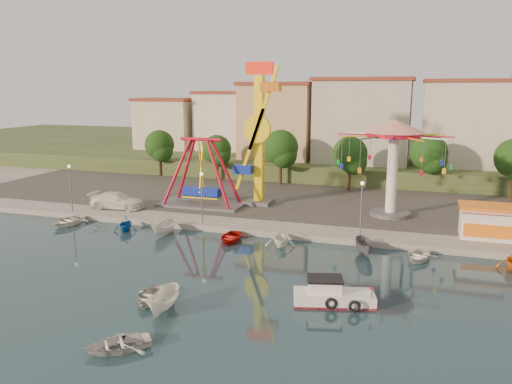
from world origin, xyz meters
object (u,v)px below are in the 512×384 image
at_px(wave_swinger, 394,146).
at_px(cabin_motorboat, 332,296).
at_px(skiff, 164,301).
at_px(van, 117,201).
at_px(kamikaze_tower, 260,138).
at_px(pirate_ship_ride, 202,174).
at_px(rowboat_a, 150,296).

xyz_separation_m(wave_swinger, cabin_motorboat, (-2.37, -23.24, -7.69)).
xyz_separation_m(skiff, van, (-17.59, 21.48, 0.78)).
bearing_deg(skiff, kamikaze_tower, 90.29).
bearing_deg(cabin_motorboat, van, 133.95).
bearing_deg(wave_swinger, skiff, -114.05).
xyz_separation_m(pirate_ship_ride, rowboat_a, (7.33, -24.90, -4.03)).
height_order(pirate_ship_ride, kamikaze_tower, kamikaze_tower).
distance_m(pirate_ship_ride, rowboat_a, 26.26).
relative_size(pirate_ship_ride, van, 1.58).
height_order(kamikaze_tower, wave_swinger, kamikaze_tower).
relative_size(kamikaze_tower, wave_swinger, 1.42).
bearing_deg(van, wave_swinger, -82.93).
relative_size(wave_swinger, cabin_motorboat, 2.03).
relative_size(skiff, van, 0.60).
xyz_separation_m(cabin_motorboat, van, (-27.66, 16.82, 1.01)).
xyz_separation_m(kamikaze_tower, skiff, (2.56, -28.37, -7.85)).
bearing_deg(skiff, van, 124.44).
bearing_deg(kamikaze_tower, wave_swinger, -1.81).
relative_size(pirate_ship_ride, skiff, 2.62).
distance_m(pirate_ship_ride, kamikaze_tower, 8.03).
xyz_separation_m(kamikaze_tower, van, (-15.03, -6.89, -7.06)).
height_order(wave_swinger, cabin_motorboat, wave_swinger).
height_order(pirate_ship_ride, skiff, pirate_ship_ride).
relative_size(pirate_ship_ride, rowboat_a, 2.84).
xyz_separation_m(rowboat_a, van, (-15.92, 20.34, 1.15)).
distance_m(pirate_ship_ride, cabin_motorboat, 28.92).
bearing_deg(pirate_ship_ride, cabin_motorboat, -48.26).
distance_m(wave_swinger, rowboat_a, 31.25).
xyz_separation_m(pirate_ship_ride, wave_swinger, (21.45, 1.86, 3.80)).
bearing_deg(van, pirate_ship_ride, -67.00).
height_order(rowboat_a, skiff, skiff).
relative_size(pirate_ship_ride, wave_swinger, 0.86).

